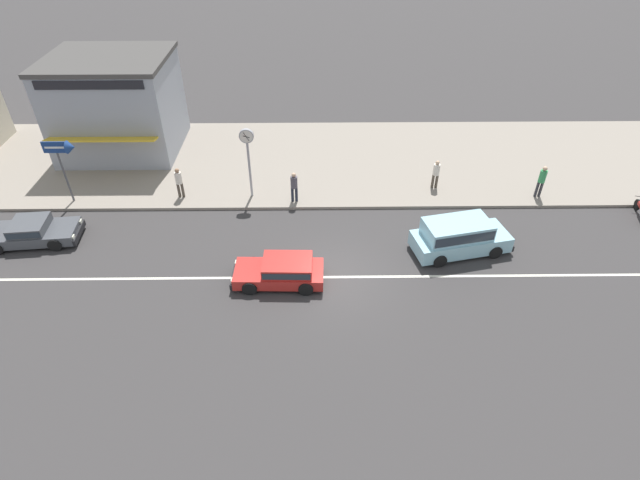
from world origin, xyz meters
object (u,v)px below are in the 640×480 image
Objects in this scene: arrow_signboard at (67,151)px; pedestrian_mid_kerb at (436,172)px; sedan_dark_grey_2 at (31,231)px; pedestrian_far_end at (294,185)px; pedestrian_by_shop at (179,181)px; minivan_pale_blue_0 at (459,236)px; pedestrian_near_clock at (542,179)px; street_clock at (247,146)px; hatchback_red_3 at (282,271)px; shopfront_corner_warung at (117,104)px.

arrow_signboard reaches higher than pedestrian_mid_kerb.
pedestrian_far_end is (11.83, 2.98, 0.56)m from sedan_dark_grey_2.
pedestrian_by_shop is (6.03, 3.45, 0.57)m from sedan_dark_grey_2.
pedestrian_by_shop is (-13.10, -0.75, 0.04)m from pedestrian_mid_kerb.
pedestrian_near_clock is (5.11, 4.24, 0.32)m from minivan_pale_blue_0.
pedestrian_mid_kerb is at bearing 12.38° from sedan_dark_grey_2.
pedestrian_by_shop is (-3.59, -0.11, -1.82)m from street_clock.
pedestrian_near_clock is at bearing 1.38° from pedestrian_far_end.
arrow_signboard is at bearing 167.26° from minivan_pale_blue_0.
hatchback_red_3 is at bearing -30.17° from arrow_signboard.
arrow_signboard reaches higher than hatchback_red_3.
pedestrian_mid_kerb is at bearing 90.21° from minivan_pale_blue_0.
street_clock is 2.33× the size of pedestrian_mid_kerb.
pedestrian_by_shop is at bearing 175.42° from pedestrian_far_end.
arrow_signboard is at bearing -176.55° from pedestrian_mid_kerb.
pedestrian_mid_kerb is at bearing 3.30° from pedestrian_by_shop.
street_clock is 8.49m from arrow_signboard.
pedestrian_by_shop is at bearing 179.48° from pedestrian_near_clock.
hatchback_red_3 is 2.34× the size of pedestrian_far_end.
minivan_pale_blue_0 is at bearing -2.86° from sedan_dark_grey_2.
arrow_signboard is at bearing -94.67° from shopfront_corner_warung.
minivan_pale_blue_0 is at bearing -25.33° from street_clock.
pedestrian_by_shop is at bearing 3.85° from arrow_signboard.
minivan_pale_blue_0 is 0.70× the size of shopfront_corner_warung.
arrow_signboard is (-18.02, 4.07, 2.10)m from minivan_pale_blue_0.
arrow_signboard is 5.24m from pedestrian_by_shop.
pedestrian_by_shop is 1.01× the size of pedestrian_far_end.
street_clock reaches higher than pedestrian_by_shop.
street_clock is (-1.87, 6.46, 2.34)m from hatchback_red_3.
pedestrian_far_end is 0.25× the size of shopfront_corner_warung.
sedan_dark_grey_2 is 11.85m from hatchback_red_3.
arrow_signboard is (1.14, 3.12, 2.41)m from sedan_dark_grey_2.
sedan_dark_grey_2 is 19.60m from pedestrian_mid_kerb.
street_clock is 2.24× the size of pedestrian_by_shop.
street_clock is 9.71m from pedestrian_mid_kerb.
hatchback_red_3 is at bearing -49.31° from pedestrian_by_shop.
hatchback_red_3 is 10.44m from pedestrian_mid_kerb.
pedestrian_by_shop is (-18.23, 0.17, -0.06)m from pedestrian_near_clock.
pedestrian_near_clock reaches higher than pedestrian_mid_kerb.
pedestrian_by_shop reaches higher than sedan_dark_grey_2.
street_clock reaches higher than pedestrian_near_clock.
shopfront_corner_warung reaches higher than arrow_signboard.
hatchback_red_3 is 5.92m from pedestrian_far_end.
shopfront_corner_warung is at bearing 85.33° from arrow_signboard.
pedestrian_mid_kerb is 7.41m from pedestrian_far_end.
arrow_signboard is 2.11× the size of pedestrian_mid_kerb.
hatchback_red_3 is at bearing -93.28° from pedestrian_far_end.
arrow_signboard is at bearing -177.03° from street_clock.
shopfront_corner_warung is at bearing 149.38° from pedestrian_far_end.
pedestrian_mid_kerb is (19.13, 4.20, 0.53)m from sedan_dark_grey_2.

